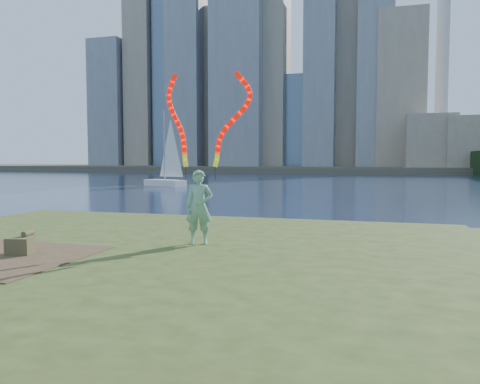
% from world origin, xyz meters
% --- Properties ---
extents(ground, '(320.00, 320.00, 0.00)m').
position_xyz_m(ground, '(0.00, 0.00, 0.00)').
color(ground, '#17233B').
rests_on(ground, ground).
extents(grassy_knoll, '(20.00, 18.00, 0.80)m').
position_xyz_m(grassy_knoll, '(0.00, -2.30, 0.34)').
color(grassy_knoll, '#364418').
rests_on(grassy_knoll, ground).
extents(far_shore, '(320.00, 40.00, 1.20)m').
position_xyz_m(far_shore, '(0.00, 95.00, 0.60)').
color(far_shore, '#484335').
rests_on(far_shore, ground).
extents(woman_with_ribbons, '(1.99, 0.62, 3.99)m').
position_xyz_m(woman_with_ribbons, '(0.92, -0.78, 2.21)').
color(woman_with_ribbons, '#157030').
rests_on(woman_with_ribbons, grassy_knoll).
extents(canvas_bag, '(0.51, 0.58, 0.44)m').
position_xyz_m(canvas_bag, '(-1.94, -2.88, 0.98)').
color(canvas_bag, '#444022').
rests_on(canvas_bag, grassy_knoll).
extents(sailboat, '(4.91, 3.24, 7.57)m').
position_xyz_m(sailboat, '(-15.32, 32.03, 1.30)').
color(sailboat, silver).
rests_on(sailboat, ground).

